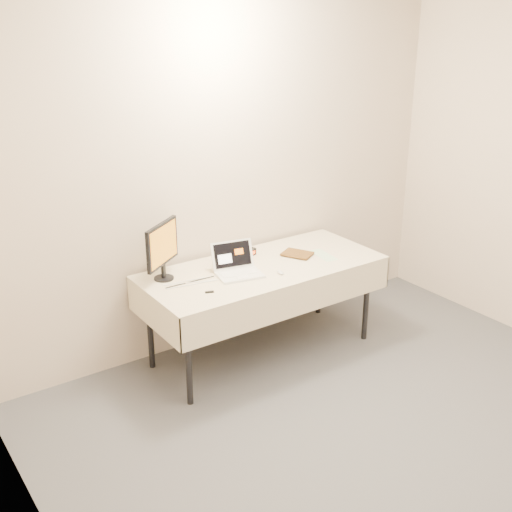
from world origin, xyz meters
TOP-DOWN VIEW (x-y plane):
  - ground at (0.00, 0.00)m, footprint 5.00×5.00m
  - back_wall at (0.00, 2.50)m, footprint 4.00×0.10m
  - table at (0.00, 2.05)m, footprint 1.86×0.81m
  - laptop at (-0.24, 2.05)m, footprint 0.37×0.36m
  - monitor at (-0.73, 2.25)m, footprint 0.35×0.25m
  - book at (0.28, 2.03)m, footprint 0.16×0.10m
  - alarm_clock at (0.03, 2.28)m, footprint 0.14×0.10m
  - clicker at (0.02, 1.85)m, footprint 0.05×0.08m
  - paper_form at (0.52, 1.96)m, footprint 0.14×0.28m
  - usb_dongle at (-0.58, 1.86)m, footprint 0.06×0.04m

SIDE VIEW (x-z plane):
  - ground at x=0.00m, z-range 0.00..0.00m
  - table at x=0.00m, z-range 0.31..1.05m
  - paper_form at x=0.52m, z-range 0.74..0.74m
  - usb_dongle at x=-0.58m, z-range 0.74..0.75m
  - clicker at x=0.02m, z-range 0.74..0.76m
  - alarm_clock at x=0.03m, z-range 0.74..0.79m
  - laptop at x=-0.24m, z-range 0.68..0.90m
  - book at x=0.28m, z-range 0.74..0.96m
  - monitor at x=-0.73m, z-range 0.77..1.20m
  - back_wall at x=0.00m, z-range 0.00..2.70m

